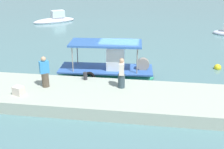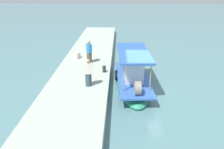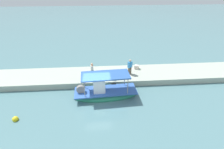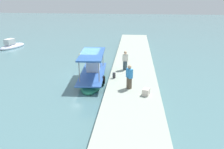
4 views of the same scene
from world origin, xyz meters
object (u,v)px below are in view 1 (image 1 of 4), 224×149
at_px(fisherman_by_crate, 45,73).
at_px(mooring_bollard, 85,76).
at_px(cargo_crate, 19,91).
at_px(marker_buoy, 218,68).
at_px(main_fishing_boat, 107,71).
at_px(moored_boat_near, 55,20).
at_px(fisherman_near_bollard, 122,74).

height_order(fisherman_by_crate, mooring_bollard, fisherman_by_crate).
relative_size(cargo_crate, marker_buoy, 1.06).
relative_size(main_fishing_boat, fisherman_by_crate, 3.62).
bearing_deg(cargo_crate, moored_boat_near, 104.15).
relative_size(mooring_bollard, marker_buoy, 0.90).
bearing_deg(fisherman_by_crate, fisherman_near_bollard, 6.46).
height_order(mooring_bollard, cargo_crate, cargo_crate).
bearing_deg(fisherman_by_crate, moored_boat_near, 107.64).
relative_size(fisherman_near_bollard, moored_boat_near, 0.33).
xyz_separation_m(fisherman_near_bollard, cargo_crate, (-5.25, -1.66, -0.55)).
distance_m(main_fishing_boat, fisherman_near_bollard, 3.15).
height_order(main_fishing_boat, fisherman_by_crate, main_fishing_boat).
xyz_separation_m(marker_buoy, moored_boat_near, (-17.01, 14.34, 0.18)).
bearing_deg(fisherman_near_bollard, cargo_crate, -162.46).
bearing_deg(fisherman_by_crate, main_fishing_boat, 47.17).
bearing_deg(moored_boat_near, cargo_crate, -75.85).
bearing_deg(moored_boat_near, main_fishing_boat, -61.10).
bearing_deg(cargo_crate, fisherman_near_bollard, 17.54).
distance_m(fisherman_by_crate, moored_boat_near, 21.40).
distance_m(main_fishing_boat, mooring_bollard, 2.23).
distance_m(fisherman_near_bollard, cargo_crate, 5.54).
xyz_separation_m(fisherman_near_bollard, fisherman_by_crate, (-4.21, -0.48, 0.03)).
distance_m(fisherman_by_crate, marker_buoy, 12.21).
bearing_deg(cargo_crate, main_fishing_boat, 47.54).
xyz_separation_m(fisherman_by_crate, marker_buoy, (10.53, 6.02, -1.36)).
xyz_separation_m(main_fishing_boat, mooring_bollard, (-1.02, -1.95, 0.41)).
bearing_deg(fisherman_near_bollard, marker_buoy, 41.22).
relative_size(fisherman_by_crate, moored_boat_near, 0.34).
distance_m(marker_buoy, moored_boat_near, 22.25).
bearing_deg(main_fishing_boat, marker_buoy, 20.35).
distance_m(cargo_crate, moored_boat_near, 22.23).
xyz_separation_m(fisherman_near_bollard, marker_buoy, (6.33, 5.54, -1.33)).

